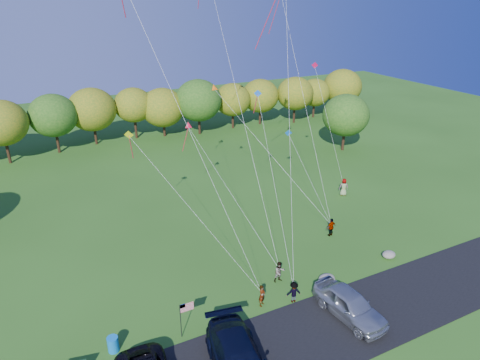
% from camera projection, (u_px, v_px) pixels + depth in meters
% --- Properties ---
extents(ground, '(140.00, 140.00, 0.00)m').
position_uv_depth(ground, '(271.00, 300.00, 29.07)').
color(ground, '#285317').
rests_on(ground, ground).
extents(asphalt_lane, '(44.00, 6.00, 0.06)m').
position_uv_depth(asphalt_lane, '(304.00, 339.00, 25.79)').
color(asphalt_lane, black).
rests_on(asphalt_lane, ground).
extents(treeline, '(75.94, 28.02, 8.48)m').
position_uv_depth(treeline, '(163.00, 108.00, 58.30)').
color(treeline, '#352213').
rests_on(treeline, ground).
extents(minivan_silver, '(2.64, 5.48, 1.80)m').
position_uv_depth(minivan_silver, '(350.00, 304.00, 27.23)').
color(minivan_silver, '#A2A5AC').
rests_on(minivan_silver, asphalt_lane).
extents(flyer_a, '(0.68, 0.65, 1.57)m').
position_uv_depth(flyer_a, '(262.00, 295.00, 28.32)').
color(flyer_a, '#4C4C59').
rests_on(flyer_a, ground).
extents(flyer_b, '(0.80, 0.63, 1.62)m').
position_uv_depth(flyer_b, '(279.00, 272.00, 30.67)').
color(flyer_b, '#4C4C59').
rests_on(flyer_b, ground).
extents(flyer_c, '(1.10, 0.78, 1.53)m').
position_uv_depth(flyer_c, '(294.00, 292.00, 28.65)').
color(flyer_c, '#4C4C59').
rests_on(flyer_c, ground).
extents(flyer_d, '(1.02, 0.55, 1.65)m').
position_uv_depth(flyer_d, '(331.00, 227.00, 36.51)').
color(flyer_d, '#4C4C59').
rests_on(flyer_d, ground).
extents(flyer_e, '(1.07, 0.94, 1.84)m').
position_uv_depth(flyer_e, '(344.00, 187.00, 43.82)').
color(flyer_e, '#4C4C59').
rests_on(flyer_e, ground).
extents(trash_barrel, '(0.65, 0.65, 0.97)m').
position_uv_depth(trash_barrel, '(113.00, 344.00, 24.78)').
color(trash_barrel, blue).
rests_on(trash_barrel, ground).
extents(flag_assembly, '(0.89, 0.58, 2.41)m').
position_uv_depth(flag_assembly, '(184.00, 312.00, 25.38)').
color(flag_assembly, black).
rests_on(flag_assembly, ground).
extents(boulder_near, '(1.26, 0.99, 0.63)m').
position_uv_depth(boulder_near, '(327.00, 279.00, 30.73)').
color(boulder_near, gray).
rests_on(boulder_near, ground).
extents(boulder_far, '(1.08, 0.90, 0.56)m').
position_uv_depth(boulder_far, '(389.00, 255.00, 33.64)').
color(boulder_far, gray).
rests_on(boulder_far, ground).
extents(kites_aloft, '(19.53, 11.01, 17.21)m').
position_uv_depth(kites_aloft, '(233.00, 18.00, 34.52)').
color(kites_aloft, orange).
rests_on(kites_aloft, ground).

